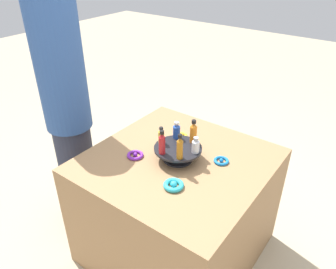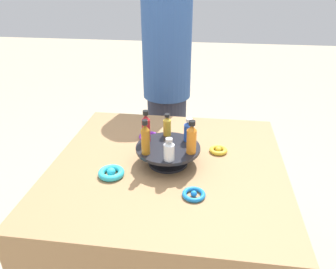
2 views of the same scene
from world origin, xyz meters
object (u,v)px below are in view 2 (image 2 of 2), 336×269
Objects in this scene: bottle_amber at (145,139)px; bottle_clear at (169,150)px; display_stand at (168,152)px; ribbon_bow_gold at (218,150)px; bottle_gold at (167,126)px; ribbon_bow_blue at (194,194)px; bottle_blue at (189,130)px; ribbon_bow_purple at (149,137)px; bottle_orange at (192,138)px; person_figure at (167,73)px; ribbon_bow_teal at (111,173)px; bottle_red at (146,127)px.

bottle_clear is at bearing 159.87° from bottle_amber.
display_stand is 3.34× the size of ribbon_bow_gold.
bottle_gold is 0.70× the size of bottle_amber.
ribbon_bow_blue is at bearing 114.14° from bottle_gold.
bottle_clear is 0.90× the size of bottle_blue.
bottle_clear is 0.18m from bottle_blue.
display_stand is at bearing 120.17° from ribbon_bow_purple.
bottle_clear reaches higher than ribbon_bow_purple.
display_stand is 0.14m from bottle_amber.
bottle_amber is at bearing 39.87° from display_stand.
bottle_orange is 1.36× the size of bottle_blue.
ribbon_bow_blue is at bearing 5.06° from person_figure.
bottle_gold is 0.97× the size of ribbon_bow_teal.
person_figure reaches higher than display_stand.
ribbon_bow_gold and ribbon_bow_purple have the same top height.
bottle_amber is at bearing -35.48° from ribbon_bow_blue.
bottle_orange is 0.18m from bottle_gold.
bottle_blue is 0.10m from bottle_gold.
ribbon_bow_teal is (0.30, 0.08, -0.13)m from bottle_orange.
bottle_amber is (0.10, -0.03, 0.02)m from bottle_clear.
display_stand is 0.15× the size of person_figure.
ribbon_bow_blue is (-0.20, 0.14, -0.13)m from bottle_amber.
ribbon_bow_gold is (-0.09, -0.33, 0.00)m from ribbon_bow_blue.
person_figure reaches higher than ribbon_bow_purple.
bottle_blue is at bearing -146.93° from ribbon_bow_teal.
bottle_blue is at bearing -140.13° from display_stand.
ribbon_bow_teal is at bearing 15.72° from bottle_orange.
ribbon_bow_teal is at bearing 23.11° from bottle_amber.
display_stand is at bearing -80.13° from bottle_clear.
bottle_orange is at bearing 99.87° from bottle_blue.
bottle_orange is 1.46× the size of ribbon_bow_purple.
ribbon_bow_teal is (0.19, 0.22, -0.11)m from bottle_gold.
display_stand is 1.84× the size of bottle_amber.
bottle_clear is 0.18m from bottle_red.
bottle_blue is 0.18m from ribbon_bow_gold.
person_figure is (0.02, -0.74, 0.01)m from bottle_red.
ribbon_bow_purple reaches higher than ribbon_bow_blue.
bottle_red is at bearing 15.72° from ribbon_bow_gold.
bottle_blue is 0.36m from ribbon_bow_teal.
bottle_clear is 0.64× the size of bottle_amber.
display_stand is 2.56× the size of ribbon_bow_teal.
ribbon_bow_teal is (0.11, 0.15, -0.13)m from bottle_red.
bottle_red is at bearing -80.13° from bottle_amber.
bottle_clear is at bearing 0.19° from person_figure.
bottle_gold is at bearing -65.86° from ribbon_bow_blue.
person_figure is (0.21, -0.81, 0.01)m from bottle_orange.
ribbon_bow_blue is (-0.12, 0.21, -0.04)m from display_stand.
bottle_orange is 0.18m from bottle_amber.
bottle_orange is 0.08× the size of person_figure.
bottle_orange is 1.33× the size of ribbon_bow_teal.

